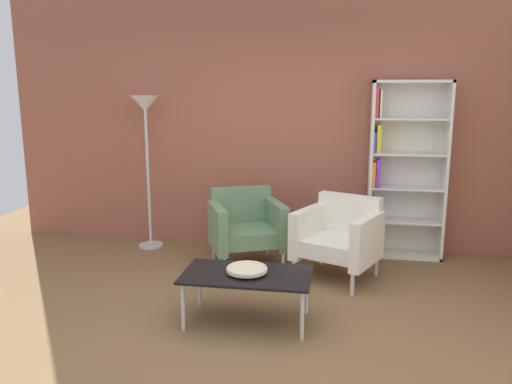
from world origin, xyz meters
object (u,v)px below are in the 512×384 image
floor_lamp_torchiere (146,122)px  armchair_corner_red (246,225)px  armchair_near_window (339,236)px  bookshelf_tall (402,170)px  coffee_table_low (247,277)px  decorative_bowl (247,269)px

floor_lamp_torchiere → armchair_corner_red: bearing=-18.3°
armchair_near_window → floor_lamp_torchiere: size_ratio=0.52×
bookshelf_tall → coffee_table_low: 2.39m
bookshelf_tall → armchair_near_window: 1.14m
coffee_table_low → decorative_bowl: decorative_bowl is taller
coffee_table_low → armchair_near_window: 1.32m
decorative_bowl → floor_lamp_torchiere: (-1.47, 1.73, 1.01)m
bookshelf_tall → coffee_table_low: size_ratio=1.90×
bookshelf_tall → coffee_table_low: (-1.34, -1.89, -0.58)m
decorative_bowl → armchair_near_window: (0.70, 1.11, -0.02)m
bookshelf_tall → coffee_table_low: bookshelf_tall is taller
floor_lamp_torchiere → coffee_table_low: bearing=-49.7°
armchair_corner_red → floor_lamp_torchiere: size_ratio=0.52×
bookshelf_tall → decorative_bowl: 2.38m
decorative_bowl → armchair_near_window: 1.32m
armchair_corner_red → coffee_table_low: bearing=-103.1°
decorative_bowl → armchair_corner_red: size_ratio=0.35×
armchair_near_window → floor_lamp_torchiere: 2.49m
bookshelf_tall → armchair_corner_red: size_ratio=2.09×
coffee_table_low → bookshelf_tall: bearing=54.6°
armchair_corner_red → floor_lamp_torchiere: 1.64m
bookshelf_tall → floor_lamp_torchiere: (-2.81, -0.16, 0.50)m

